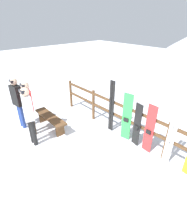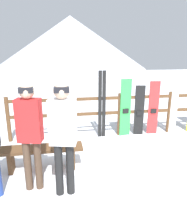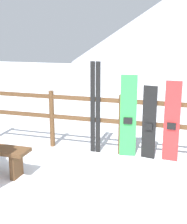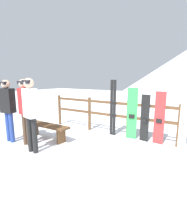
% 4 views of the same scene
% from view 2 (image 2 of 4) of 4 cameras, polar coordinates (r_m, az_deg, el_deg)
% --- Properties ---
extents(ground_plane, '(40.00, 40.00, 0.00)m').
position_cam_2_polar(ground_plane, '(4.41, 13.87, -15.58)').
color(ground_plane, white).
extents(mountain_backdrop, '(18.00, 18.00, 6.00)m').
position_cam_2_polar(mountain_backdrop, '(27.51, -6.00, 17.60)').
color(mountain_backdrop, silver).
rests_on(mountain_backdrop, ground).
extents(fence, '(5.84, 0.10, 1.16)m').
position_cam_2_polar(fence, '(5.90, 6.81, 0.42)').
color(fence, brown).
rests_on(fence, ground).
extents(bench, '(1.57, 0.36, 0.47)m').
position_cam_2_polar(bench, '(4.41, -13.32, -10.25)').
color(bench, brown).
rests_on(bench, ground).
extents(person_white, '(0.44, 0.30, 1.83)m').
position_cam_2_polar(person_white, '(3.34, -7.95, -5.01)').
color(person_white, black).
rests_on(person_white, ground).
extents(person_red, '(0.41, 0.28, 1.79)m').
position_cam_2_polar(person_red, '(3.58, -16.28, -4.26)').
color(person_red, '#4C3828').
rests_on(person_red, ground).
extents(ski_pair_black, '(0.20, 0.02, 1.77)m').
position_cam_2_polar(ski_pair_black, '(5.68, 2.22, 1.90)').
color(ski_pair_black, black).
rests_on(ski_pair_black, ground).
extents(snowboard_green, '(0.30, 0.09, 1.54)m').
position_cam_2_polar(snowboard_green, '(5.87, 8.35, 1.02)').
color(snowboard_green, green).
rests_on(snowboard_green, ground).
extents(snowboard_black_stripe, '(0.26, 0.09, 1.36)m').
position_cam_2_polar(snowboard_black_stripe, '(6.01, 11.86, 0.33)').
color(snowboard_black_stripe, black).
rests_on(snowboard_black_stripe, ground).
extents(snowboard_red, '(0.28, 0.07, 1.47)m').
position_cam_2_polar(snowboard_red, '(6.15, 15.38, 0.96)').
color(snowboard_red, red).
rests_on(snowboard_red, ground).
extents(ski_pair_white, '(0.19, 0.02, 1.74)m').
position_cam_2_polar(ski_pair_white, '(6.39, 20.39, 2.37)').
color(ski_pair_white, white).
rests_on(ski_pair_white, ground).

